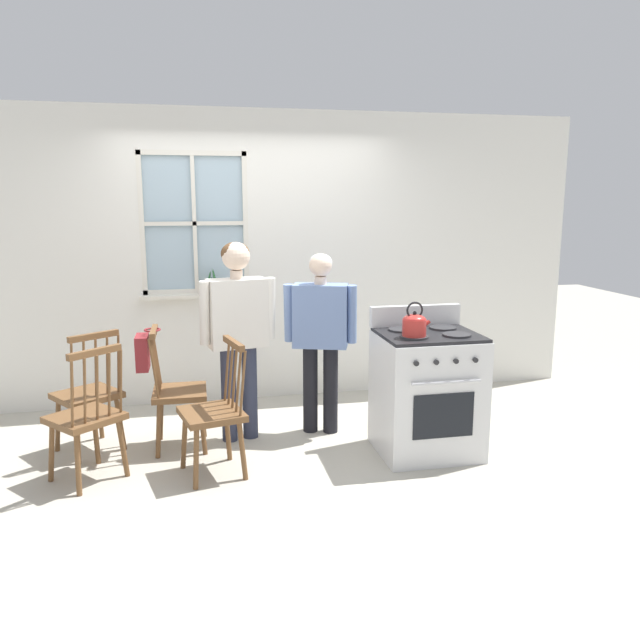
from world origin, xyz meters
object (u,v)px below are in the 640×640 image
at_px(chair_near_wall, 87,419).
at_px(person_teen_center, 320,327).
at_px(potted_plant, 212,286).
at_px(handbag, 143,352).
at_px(chair_center_cluster, 88,396).
at_px(stove, 427,392).
at_px(chair_near_stove, 215,413).
at_px(person_elderly_left, 238,320).
at_px(chair_by_window, 177,393).
at_px(kettle, 414,324).

height_order(chair_near_wall, person_teen_center, person_teen_center).
bearing_deg(potted_plant, handbag, -118.27).
bearing_deg(person_teen_center, handbag, -157.64).
bearing_deg(chair_center_cluster, stove, 133.12).
relative_size(chair_near_wall, chair_near_stove, 1.00).
relative_size(stove, handbag, 3.53).
bearing_deg(potted_plant, person_elderly_left, -81.06).
relative_size(chair_by_window, kettle, 3.83).
relative_size(chair_center_cluster, chair_near_stove, 1.00).
bearing_deg(chair_near_wall, person_teen_center, 157.39).
bearing_deg(person_teen_center, chair_near_wall, -143.73).
bearing_deg(chair_center_cluster, handbag, 137.69).
xyz_separation_m(chair_near_wall, person_teen_center, (1.73, 0.56, 0.44)).
xyz_separation_m(chair_center_cluster, potted_plant, (0.98, 0.99, 0.67)).
bearing_deg(handbag, chair_by_window, -0.77).
distance_m(chair_center_cluster, chair_near_stove, 1.09).
xyz_separation_m(person_elderly_left, stove, (1.36, -0.55, -0.50)).
distance_m(kettle, potted_plant, 2.13).
bearing_deg(handbag, person_teen_center, 4.07).
bearing_deg(person_teen_center, person_elderly_left, -159.85).
bearing_deg(chair_center_cluster, kettle, 129.28).
height_order(chair_near_wall, chair_center_cluster, same).
bearing_deg(person_teen_center, chair_near_stove, -125.83).
bearing_deg(chair_by_window, kettle, -108.85).
xyz_separation_m(person_elderly_left, person_teen_center, (0.66, 0.02, -0.09)).
distance_m(chair_by_window, stove, 1.90).
relative_size(person_elderly_left, handbag, 5.13).
bearing_deg(chair_near_wall, stove, 139.25).
distance_m(chair_center_cluster, kettle, 2.49).
xyz_separation_m(chair_center_cluster, person_elderly_left, (1.13, 0.02, 0.53)).
bearing_deg(kettle, person_elderly_left, 150.48).
xyz_separation_m(person_teen_center, kettle, (0.53, -0.70, 0.14)).
distance_m(person_teen_center, handbag, 1.39).
relative_size(chair_near_wall, stove, 0.87).
distance_m(chair_near_wall, chair_center_cluster, 0.52).
xyz_separation_m(stove, kettle, (-0.16, -0.13, 0.55)).
distance_m(chair_by_window, kettle, 1.88).
relative_size(chair_center_cluster, handbag, 3.09).
height_order(chair_center_cluster, potted_plant, potted_plant).
bearing_deg(potted_plant, chair_near_stove, -92.36).
xyz_separation_m(chair_near_stove, person_teen_center, (0.88, 0.64, 0.44)).
xyz_separation_m(person_teen_center, stove, (0.70, -0.57, -0.41)).
bearing_deg(chair_center_cluster, chair_near_wall, 62.07).
bearing_deg(chair_near_wall, chair_center_cluster, -123.51).
bearing_deg(chair_near_wall, chair_near_stove, 134.31).
relative_size(kettle, potted_plant, 1.01).
bearing_deg(chair_near_wall, chair_by_window, 177.53).
distance_m(chair_near_stove, person_elderly_left, 0.84).
bearing_deg(person_elderly_left, chair_near_stove, -121.28).
height_order(chair_near_wall, handbag, same).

